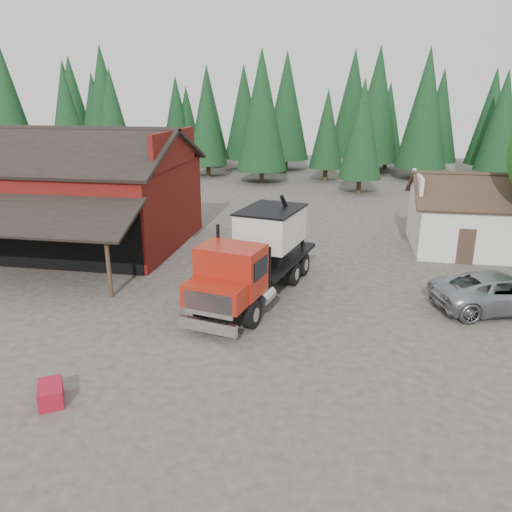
# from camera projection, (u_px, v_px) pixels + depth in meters

# --- Properties ---
(ground) EXTENTS (120.00, 120.00, 0.00)m
(ground) POSITION_uv_depth(u_px,v_px,m) (217.00, 326.00, 20.24)
(ground) COLOR #3F3931
(ground) RESTS_ON ground
(red_barn) EXTENTS (12.80, 13.63, 7.18)m
(red_barn) POSITION_uv_depth(u_px,v_px,m) (83.00, 201.00, 30.54)
(red_barn) COLOR maroon
(red_barn) RESTS_ON ground
(farmhouse) EXTENTS (8.60, 6.42, 4.65)m
(farmhouse) POSITION_uv_depth(u_px,v_px,m) (483.00, 223.00, 29.65)
(farmhouse) COLOR silver
(farmhouse) RESTS_ON ground
(conifer_backdrop) EXTENTS (76.00, 16.00, 16.00)m
(conifer_backdrop) POSITION_uv_depth(u_px,v_px,m) (306.00, 172.00, 59.51)
(conifer_backdrop) COLOR #10311A
(conifer_backdrop) RESTS_ON ground
(near_pine_a) EXTENTS (4.40, 4.40, 11.40)m
(near_pine_a) POSITION_uv_depth(u_px,v_px,m) (68.00, 122.00, 48.19)
(near_pine_a) COLOR #382619
(near_pine_a) RESTS_ON ground
(near_pine_b) EXTENTS (3.96, 3.96, 10.40)m
(near_pine_b) POSITION_uv_depth(u_px,v_px,m) (362.00, 129.00, 45.44)
(near_pine_b) COLOR #382619
(near_pine_b) RESTS_ON ground
(near_pine_d) EXTENTS (5.28, 5.28, 13.40)m
(near_pine_d) POSITION_uv_depth(u_px,v_px,m) (262.00, 110.00, 50.42)
(near_pine_d) COLOR #382619
(near_pine_d) RESTS_ON ground
(feed_truck) EXTENTS (4.65, 10.07, 4.40)m
(feed_truck) POSITION_uv_depth(u_px,v_px,m) (258.00, 253.00, 22.71)
(feed_truck) COLOR black
(feed_truck) RESTS_ON ground
(silver_car) EXTENTS (6.42, 4.30, 1.64)m
(silver_car) POSITION_uv_depth(u_px,v_px,m) (501.00, 292.00, 21.54)
(silver_car) COLOR #95979C
(silver_car) RESTS_ON ground
(equip_box) EXTENTS (1.17, 1.30, 0.60)m
(equip_box) POSITION_uv_depth(u_px,v_px,m) (51.00, 394.00, 15.16)
(equip_box) COLOR maroon
(equip_box) RESTS_ON ground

